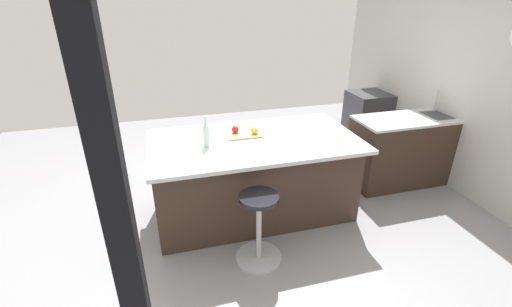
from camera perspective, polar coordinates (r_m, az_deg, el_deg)
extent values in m
plane|color=gray|center=(4.07, -2.00, -9.79)|extent=(7.30, 7.30, 0.00)
cube|color=beige|center=(4.93, 31.81, 9.43)|extent=(0.12, 5.36, 2.61)
cube|color=#38281E|center=(5.08, 25.33, 0.66)|extent=(1.85, 0.60, 0.86)
cube|color=silver|center=(4.93, 26.27, 5.38)|extent=(1.85, 0.60, 0.03)
cube|color=#38383D|center=(5.10, 28.15, 5.04)|extent=(0.44, 0.36, 0.12)
cylinder|color=#B7B7BC|center=(5.15, 27.51, 7.71)|extent=(0.02, 0.02, 0.28)
cube|color=#38383D|center=(6.02, 17.82, 5.51)|extent=(0.60, 0.60, 0.86)
cube|color=black|center=(5.80, 19.34, 4.10)|extent=(0.44, 0.01, 0.32)
cube|color=#38281E|center=(3.87, -0.40, -4.02)|extent=(2.11, 1.00, 0.89)
cube|color=silver|center=(3.62, -0.21, 2.03)|extent=(2.17, 1.20, 0.04)
cylinder|color=#B7B7BC|center=(3.47, 0.45, -16.69)|extent=(0.44, 0.44, 0.03)
cylinder|color=#B7B7BC|center=(3.26, 0.47, -12.40)|extent=(0.05, 0.05, 0.64)
cylinder|color=black|center=(3.06, 0.49, -7.32)|extent=(0.36, 0.36, 0.04)
cube|color=tan|center=(3.71, -2.03, 3.13)|extent=(0.36, 0.24, 0.02)
sphere|color=gold|center=(3.69, -0.24, 3.84)|extent=(0.08, 0.08, 0.08)
sphere|color=red|center=(3.73, -3.44, 3.99)|extent=(0.08, 0.08, 0.08)
cylinder|color=silver|center=(3.44, -8.20, 2.86)|extent=(0.06, 0.06, 0.22)
cylinder|color=silver|center=(3.39, -8.35, 5.21)|extent=(0.03, 0.03, 0.08)
cylinder|color=#B7B7BC|center=(3.38, -8.40, 5.93)|extent=(0.03, 0.03, 0.02)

